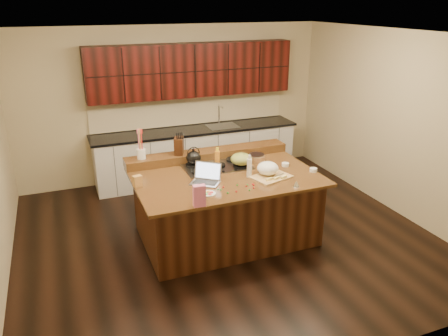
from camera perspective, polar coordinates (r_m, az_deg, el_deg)
name	(u,v)px	position (r m, az deg, el deg)	size (l,w,h in m)	color
room	(225,144)	(5.61, 0.19, 3.17)	(5.52, 5.02, 2.72)	black
island	(225,206)	(5.94, 0.18, -4.99)	(2.40, 1.60, 0.92)	black
back_ledge	(208,154)	(6.35, -2.14, 1.80)	(2.40, 0.30, 0.12)	black
cooktop	(217,166)	(6.01, -0.87, 0.23)	(0.92, 0.52, 0.05)	gray
back_counter	(195,126)	(7.82, -3.78, 5.53)	(3.70, 0.66, 2.40)	silver
kettle	(194,158)	(5.99, -4.00, 1.35)	(0.21, 0.21, 0.18)	black
green_bowl	(241,159)	(5.97, 2.26, 1.18)	(0.29, 0.29, 0.16)	olive
laptop	(206,177)	(5.51, -2.31, -1.21)	(0.45, 0.43, 0.24)	#B7B7BC
oil_bottle	(217,161)	(5.87, -0.87, 0.96)	(0.07, 0.07, 0.27)	orange
vinegar_bottle	(249,168)	(5.66, 3.32, 0.02)	(0.06, 0.06, 0.25)	silver
wooden_tray	(269,170)	(5.70, 5.84, -0.29)	(0.56, 0.47, 0.20)	tan
ramekin_a	(313,170)	(5.99, 11.60, -0.24)	(0.10, 0.10, 0.04)	white
ramekin_b	(285,164)	(6.12, 8.02, 0.46)	(0.10, 0.10, 0.04)	white
ramekin_c	(253,161)	(6.22, 3.81, 0.98)	(0.10, 0.10, 0.04)	white
strainer_bowl	(257,158)	(6.24, 4.28, 1.25)	(0.24, 0.24, 0.09)	#996B3F
kitchen_timer	(296,184)	(5.46, 9.42, -2.06)	(0.08, 0.08, 0.07)	silver
pink_bag	(199,196)	(4.86, -3.24, -3.65)	(0.14, 0.07, 0.25)	pink
candy_plate	(208,194)	(5.20, -2.05, -3.36)	(0.18, 0.18, 0.01)	white
package_box	(138,181)	(5.48, -11.23, -1.70)	(0.10, 0.07, 0.14)	#C38B45
utensil_crock	(141,154)	(6.08, -10.76, 1.83)	(0.12, 0.12, 0.14)	white
knife_block	(179,146)	(6.17, -5.91, 2.88)	(0.12, 0.19, 0.24)	black
gumdrop_0	(254,185)	(5.44, 3.91, -2.23)	(0.02, 0.02, 0.02)	red
gumdrop_1	(237,185)	(5.42, 1.73, -2.24)	(0.02, 0.02, 0.02)	#198C26
gumdrop_2	(223,187)	(5.37, -0.07, -2.50)	(0.02, 0.02, 0.02)	red
gumdrop_3	(247,185)	(5.43, 3.06, -2.23)	(0.02, 0.02, 0.02)	#198C26
gumdrop_4	(254,188)	(5.36, 3.89, -2.59)	(0.02, 0.02, 0.02)	red
gumdrop_5	(218,189)	(5.30, -0.78, -2.80)	(0.02, 0.02, 0.02)	#198C26
gumdrop_6	(236,192)	(5.24, 1.61, -3.09)	(0.02, 0.02, 0.02)	red
gumdrop_7	(221,190)	(5.29, -0.43, -2.87)	(0.02, 0.02, 0.02)	#198C26
gumdrop_8	(246,186)	(5.40, 2.94, -2.37)	(0.02, 0.02, 0.02)	red
gumdrop_9	(228,193)	(5.21, 0.48, -3.27)	(0.02, 0.02, 0.02)	#198C26
gumdrop_10	(253,184)	(5.46, 3.77, -2.10)	(0.02, 0.02, 0.02)	red
gumdrop_11	(249,190)	(5.29, 3.34, -2.88)	(0.02, 0.02, 0.02)	#198C26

